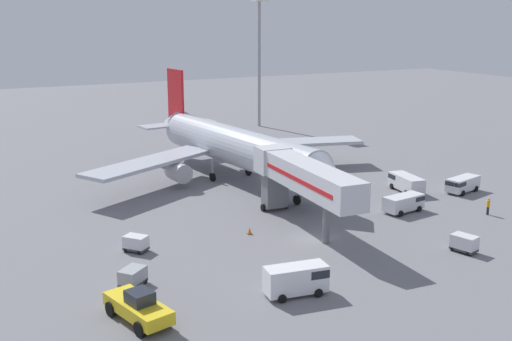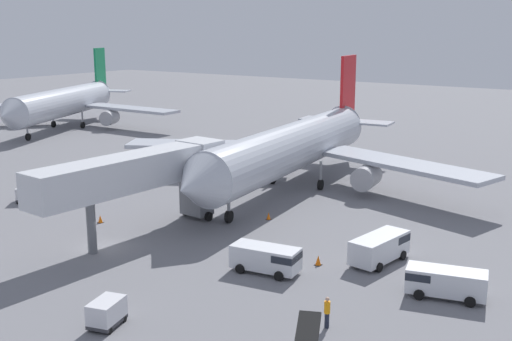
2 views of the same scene
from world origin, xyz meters
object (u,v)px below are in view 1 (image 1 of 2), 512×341
at_px(baggage_cart_far_left, 133,276).
at_px(safety_cone_alpha, 250,231).
at_px(baggage_cart_near_center, 136,243).
at_px(safety_cone_bravo, 401,198).
at_px(pushback_tug, 138,307).
at_px(safety_cone_charlie, 302,193).
at_px(apron_light_mast, 259,36).
at_px(service_van_mid_center, 406,182).
at_px(service_van_near_left, 462,184).
at_px(jet_bridge, 300,177).
at_px(ground_crew_worker_foreground, 488,206).
at_px(service_van_mid_right, 298,278).
at_px(airplane_at_gate, 233,146).
at_px(baggage_cart_outer_left, 464,243).
at_px(service_van_mid_left, 404,202).

bearing_deg(baggage_cart_far_left, safety_cone_alpha, 25.71).
distance_m(baggage_cart_near_center, safety_cone_bravo, 32.04).
relative_size(pushback_tug, safety_cone_charlie, 9.82).
xyz_separation_m(safety_cone_bravo, apron_light_mast, (8.95, 52.93, 16.82)).
distance_m(service_van_mid_center, safety_cone_charlie, 13.06).
xyz_separation_m(service_van_near_left, baggage_cart_far_left, (-43.64, -8.23, -0.26)).
distance_m(service_van_near_left, safety_cone_bravo, 9.24).
relative_size(jet_bridge, safety_cone_charlie, 28.27).
distance_m(baggage_cart_far_left, ground_crew_worker_foreground, 39.54).
distance_m(service_van_mid_right, baggage_cart_far_left, 13.17).
bearing_deg(service_van_near_left, baggage_cart_far_left, -169.32).
bearing_deg(safety_cone_bravo, service_van_near_left, -2.15).
height_order(pushback_tug, baggage_cart_near_center, pushback_tug).
bearing_deg(safety_cone_alpha, service_van_mid_center, 12.06).
xyz_separation_m(safety_cone_alpha, safety_cone_charlie, (11.65, 9.15, -0.03)).
relative_size(airplane_at_gate, baggage_cart_outer_left, 16.61).
xyz_separation_m(service_van_mid_left, ground_crew_worker_foreground, (7.37, -5.00, -0.09)).
height_order(airplane_at_gate, baggage_cart_far_left, airplane_at_gate).
bearing_deg(service_van_mid_right, baggage_cart_near_center, 119.94).
distance_m(airplane_at_gate, safety_cone_charlie, 12.43).
height_order(baggage_cart_far_left, safety_cone_bravo, baggage_cart_far_left).
xyz_separation_m(safety_cone_bravo, safety_cone_charlie, (-9.02, 7.20, -0.04)).
distance_m(pushback_tug, apron_light_mast, 82.61).
height_order(service_van_mid_left, safety_cone_alpha, service_van_mid_left).
height_order(service_van_near_left, service_van_mid_right, service_van_mid_right).
distance_m(safety_cone_alpha, apron_light_mast, 64.59).
distance_m(jet_bridge, safety_cone_charlie, 12.08).
xyz_separation_m(baggage_cart_far_left, ground_crew_worker_foreground, (39.54, 0.33, 0.18)).
relative_size(ground_crew_worker_foreground, apron_light_mast, 0.08).
bearing_deg(safety_cone_bravo, jet_bridge, -172.11).
xyz_separation_m(baggage_cart_near_center, safety_cone_bravo, (32.01, 1.33, -0.46)).
height_order(jet_bridge, baggage_cart_near_center, jet_bridge).
bearing_deg(service_van_mid_right, service_van_mid_center, 35.46).
relative_size(service_van_mid_center, safety_cone_bravo, 7.50).
relative_size(baggage_cart_near_center, baggage_cart_far_left, 0.95).
height_order(airplane_at_gate, apron_light_mast, apron_light_mast).
xyz_separation_m(pushback_tug, safety_cone_bravo, (35.78, 14.64, -0.75)).
bearing_deg(service_van_mid_center, ground_crew_worker_foreground, -81.42).
relative_size(service_van_mid_left, safety_cone_bravo, 6.83).
distance_m(ground_crew_worker_foreground, safety_cone_bravo, 9.72).
relative_size(service_van_near_left, ground_crew_worker_foreground, 2.79).
bearing_deg(safety_cone_alpha, apron_light_mast, 61.64).
bearing_deg(baggage_cart_near_center, service_van_mid_left, -3.66).
distance_m(baggage_cart_near_center, apron_light_mast, 69.93).
bearing_deg(baggage_cart_near_center, service_van_mid_center, 7.29).
height_order(service_van_near_left, baggage_cart_outer_left, service_van_near_left).
xyz_separation_m(baggage_cart_near_center, apron_light_mast, (40.96, 54.27, 16.36)).
bearing_deg(baggage_cart_outer_left, baggage_cart_near_center, 152.51).
bearing_deg(safety_cone_alpha, airplane_at_gate, 69.18).
bearing_deg(safety_cone_alpha, baggage_cart_outer_left, -40.90).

